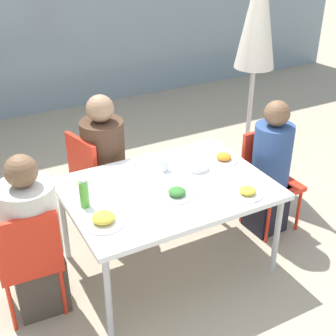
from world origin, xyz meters
name	(u,v)px	position (x,y,z in m)	size (l,w,h in m)	color
ground_plane	(168,264)	(0.00, 0.00, 0.00)	(24.00, 24.00, 0.00)	tan
dining_table	(168,192)	(0.00, 0.00, 0.67)	(1.46, 1.04, 0.72)	white
chair_left	(29,256)	(-1.03, -0.02, 0.50)	(0.42, 0.42, 0.86)	red
person_left	(33,241)	(-0.98, 0.06, 0.55)	(0.37, 0.37, 1.18)	#473D33
chair_right	(267,172)	(1.02, 0.12, 0.50)	(0.42, 0.42, 0.86)	red
person_right	(270,171)	(0.98, 0.04, 0.56)	(0.32, 0.32, 1.18)	black
chair_far	(94,174)	(-0.29, 0.80, 0.50)	(0.49, 0.49, 0.86)	red
person_far	(104,166)	(-0.20, 0.77, 0.56)	(0.39, 0.39, 1.20)	#473D33
closed_umbrella	(258,19)	(1.35, 0.84, 1.61)	(0.37, 0.37, 2.22)	#333333
plate_0	(104,220)	(-0.57, -0.21, 0.75)	(0.27, 0.27, 0.07)	white
plate_1	(224,158)	(0.57, 0.13, 0.74)	(0.22, 0.22, 0.06)	white
plate_2	(247,192)	(0.43, -0.36, 0.74)	(0.21, 0.21, 0.06)	white
plate_3	(177,194)	(-0.01, -0.15, 0.75)	(0.22, 0.22, 0.06)	white
bottle	(84,193)	(-0.61, 0.04, 0.82)	(0.07, 0.07, 0.21)	#51A338
drinking_cup	(164,165)	(0.09, 0.22, 0.77)	(0.07, 0.07, 0.10)	silver
salad_bowl	(197,166)	(0.32, 0.12, 0.75)	(0.17, 0.17, 0.05)	white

